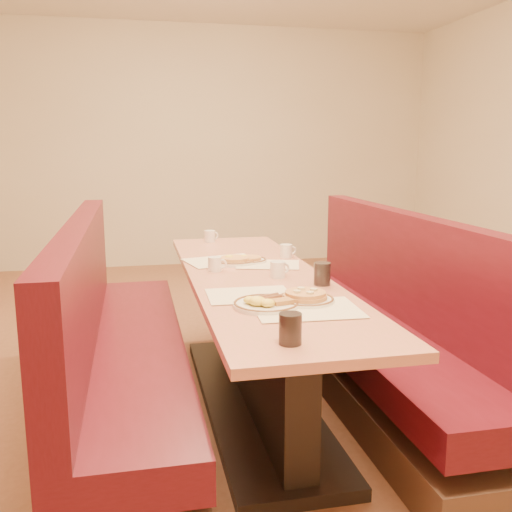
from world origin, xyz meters
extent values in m
plane|color=#9E6647|center=(0.00, 0.00, 0.00)|extent=(8.00, 8.00, 0.00)
cube|color=beige|center=(0.00, 4.00, 1.40)|extent=(6.00, 0.04, 2.80)
cube|color=black|center=(0.00, 0.00, 0.03)|extent=(0.55, 1.88, 0.06)
cube|color=black|center=(0.00, 0.00, 0.35)|extent=(0.15, 1.75, 0.71)
cube|color=#DB7565|center=(0.00, 0.00, 0.73)|extent=(0.70, 2.50, 0.04)
cube|color=#4C3326|center=(-0.68, 0.00, 0.10)|extent=(0.55, 2.50, 0.20)
cube|color=#520E19|center=(-0.68, 0.00, 0.37)|extent=(0.55, 2.50, 0.16)
cube|color=#520E19|center=(-0.89, 0.00, 0.75)|extent=(0.12, 2.50, 0.60)
cube|color=#4C3326|center=(0.68, 0.00, 0.10)|extent=(0.55, 2.50, 0.20)
cube|color=#520E19|center=(0.68, 0.00, 0.37)|extent=(0.55, 2.50, 0.16)
cube|color=#520E19|center=(0.89, 0.00, 0.75)|extent=(0.12, 2.50, 0.60)
cube|color=#F7E3C1|center=(-0.12, -0.41, 0.75)|extent=(0.39, 0.30, 0.00)
cube|color=#F7E3C1|center=(0.07, -0.68, 0.75)|extent=(0.45, 0.35, 0.00)
cube|color=#F7E3C1|center=(-0.12, 0.39, 0.75)|extent=(0.48, 0.40, 0.00)
cube|color=#F7E3C1|center=(0.12, 0.23, 0.75)|extent=(0.41, 0.35, 0.00)
cylinder|color=white|center=(0.10, -0.57, 0.76)|extent=(0.25, 0.25, 0.02)
torus|color=brown|center=(0.10, -0.57, 0.77)|extent=(0.25, 0.25, 0.01)
cylinder|color=#D89D4D|center=(0.10, -0.57, 0.78)|extent=(0.19, 0.19, 0.02)
cylinder|color=#D89D4D|center=(0.10, -0.57, 0.79)|extent=(0.18, 0.18, 0.01)
cylinder|color=beige|center=(0.14, -0.56, 0.80)|extent=(0.03, 0.03, 0.01)
cylinder|color=beige|center=(0.09, -0.53, 0.80)|extent=(0.03, 0.03, 0.01)
cylinder|color=beige|center=(0.06, -0.57, 0.80)|extent=(0.03, 0.03, 0.01)
cylinder|color=beige|center=(0.10, -0.61, 0.80)|extent=(0.03, 0.03, 0.01)
cylinder|color=white|center=(-0.09, -0.61, 0.76)|extent=(0.28, 0.28, 0.02)
torus|color=brown|center=(-0.09, -0.61, 0.77)|extent=(0.28, 0.28, 0.01)
ellipsoid|color=yellow|center=(-0.13, -0.64, 0.79)|extent=(0.07, 0.07, 0.04)
ellipsoid|color=yellow|center=(-0.10, -0.66, 0.78)|extent=(0.06, 0.06, 0.03)
ellipsoid|color=yellow|center=(-0.16, -0.60, 0.78)|extent=(0.06, 0.06, 0.03)
cylinder|color=brown|center=(-0.06, -0.58, 0.78)|extent=(0.10, 0.06, 0.02)
cylinder|color=brown|center=(-0.07, -0.55, 0.78)|extent=(0.10, 0.06, 0.02)
cube|color=#C68D3E|center=(-0.03, -0.63, 0.78)|extent=(0.10, 0.08, 0.02)
cylinder|color=white|center=(0.03, 0.34, 0.76)|extent=(0.21, 0.21, 0.02)
torus|color=brown|center=(0.03, 0.34, 0.77)|extent=(0.21, 0.21, 0.01)
cylinder|color=#E78C51|center=(0.03, 0.34, 0.77)|extent=(0.15, 0.15, 0.02)
ellipsoid|color=yellow|center=(0.00, 0.36, 0.78)|extent=(0.04, 0.04, 0.02)
cylinder|color=white|center=(-0.06, 0.32, 0.76)|extent=(0.24, 0.24, 0.02)
torus|color=brown|center=(-0.06, 0.32, 0.77)|extent=(0.24, 0.24, 0.01)
cylinder|color=#E78C51|center=(-0.06, 0.32, 0.78)|extent=(0.17, 0.17, 0.02)
ellipsoid|color=yellow|center=(-0.09, 0.34, 0.79)|extent=(0.05, 0.05, 0.03)
cylinder|color=white|center=(0.10, -0.08, 0.79)|extent=(0.08, 0.08, 0.08)
torus|color=white|center=(0.14, -0.07, 0.79)|extent=(0.06, 0.03, 0.06)
cylinder|color=black|center=(0.10, -0.08, 0.83)|extent=(0.07, 0.07, 0.01)
cylinder|color=white|center=(-0.20, 0.14, 0.79)|extent=(0.07, 0.07, 0.08)
torus|color=white|center=(-0.16, 0.13, 0.79)|extent=(0.06, 0.02, 0.06)
cylinder|color=black|center=(-0.20, 0.14, 0.82)|extent=(0.06, 0.06, 0.01)
cylinder|color=white|center=(0.28, 0.44, 0.79)|extent=(0.07, 0.07, 0.08)
torus|color=white|center=(0.32, 0.44, 0.79)|extent=(0.06, 0.02, 0.06)
cylinder|color=black|center=(0.28, 0.44, 0.82)|extent=(0.06, 0.06, 0.01)
cylinder|color=white|center=(-0.10, 1.10, 0.79)|extent=(0.08, 0.08, 0.08)
torus|color=white|center=(-0.06, 1.11, 0.79)|extent=(0.06, 0.03, 0.06)
cylinder|color=black|center=(-0.10, 1.10, 0.83)|extent=(0.07, 0.07, 0.01)
cylinder|color=black|center=(-0.11, -1.07, 0.80)|extent=(0.08, 0.08, 0.11)
cylinder|color=silver|center=(-0.11, -1.07, 0.80)|extent=(0.08, 0.08, 0.11)
cylinder|color=black|center=(0.27, -0.28, 0.80)|extent=(0.08, 0.08, 0.11)
cylinder|color=silver|center=(0.27, -0.28, 0.81)|extent=(0.08, 0.08, 0.11)
camera|label=1|loc=(-0.62, -2.87, 1.42)|focal=40.00mm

